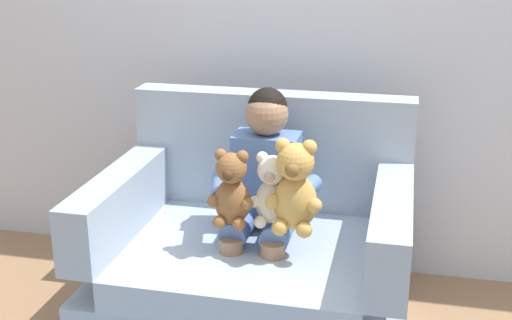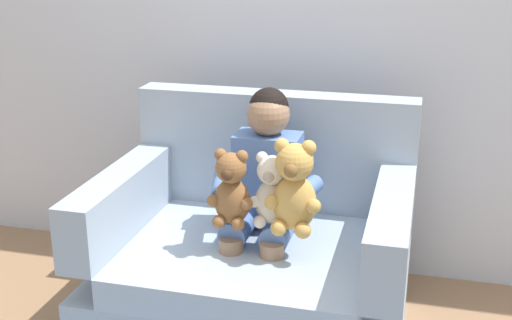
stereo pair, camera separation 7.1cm
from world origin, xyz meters
name	(u,v)px [view 1 (the left image)]	position (x,y,z in m)	size (l,w,h in m)	color
armchair	(255,263)	(0.00, 0.04, 0.31)	(1.20, 0.92, 0.93)	#9EADBC
seated_child	(263,184)	(0.03, 0.07, 0.64)	(0.45, 0.39, 0.82)	#597AB7
plush_cream	(272,191)	(0.09, -0.07, 0.67)	(0.17, 0.14, 0.28)	silver
plush_honey	(295,189)	(0.18, -0.11, 0.70)	(0.21, 0.17, 0.35)	gold
plush_brown	(232,191)	(-0.05, -0.11, 0.68)	(0.18, 0.14, 0.30)	brown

